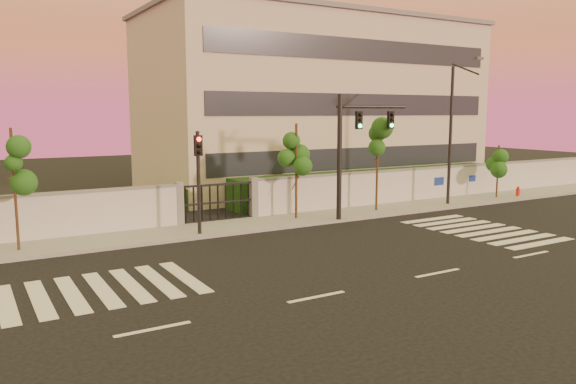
# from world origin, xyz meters

# --- Properties ---
(ground) EXTENTS (120.00, 120.00, 0.00)m
(ground) POSITION_xyz_m (0.00, 0.00, 0.00)
(ground) COLOR black
(ground) RESTS_ON ground
(sidewalk) EXTENTS (60.00, 3.00, 0.15)m
(sidewalk) POSITION_xyz_m (0.00, 10.50, 0.07)
(sidewalk) COLOR gray
(sidewalk) RESTS_ON ground
(perimeter_wall) EXTENTS (60.00, 0.36, 2.20)m
(perimeter_wall) POSITION_xyz_m (0.10, 12.00, 1.07)
(perimeter_wall) COLOR silver
(perimeter_wall) RESTS_ON ground
(hedge_row) EXTENTS (41.00, 4.25, 1.80)m
(hedge_row) POSITION_xyz_m (1.17, 14.74, 0.82)
(hedge_row) COLOR #163710
(hedge_row) RESTS_ON ground
(institutional_building) EXTENTS (24.40, 12.40, 12.25)m
(institutional_building) POSITION_xyz_m (9.00, 21.99, 6.16)
(institutional_building) COLOR beige
(institutional_building) RESTS_ON ground
(road_markings) EXTENTS (57.00, 7.62, 0.02)m
(road_markings) POSITION_xyz_m (-1.58, 3.76, 0.01)
(road_markings) COLOR silver
(road_markings) RESTS_ON ground
(street_tree_c) EXTENTS (1.38, 1.10, 4.92)m
(street_tree_c) POSITION_xyz_m (-12.18, 10.35, 3.62)
(street_tree_c) COLOR #382314
(street_tree_c) RESTS_ON ground
(street_tree_d) EXTENTS (1.56, 1.24, 4.95)m
(street_tree_d) POSITION_xyz_m (0.68, 10.52, 3.65)
(street_tree_d) COLOR #382314
(street_tree_d) RESTS_ON ground
(street_tree_e) EXTENTS (1.54, 1.22, 4.94)m
(street_tree_e) POSITION_xyz_m (5.75, 10.33, 3.64)
(street_tree_e) COLOR #382314
(street_tree_e) RESTS_ON ground
(street_tree_f) EXTENTS (1.32, 1.05, 3.45)m
(street_tree_f) POSITION_xyz_m (15.40, 10.18, 2.54)
(street_tree_f) COLOR #382314
(street_tree_f) RESTS_ON ground
(traffic_signal_main) EXTENTS (4.03, 0.85, 6.40)m
(traffic_signal_main) POSITION_xyz_m (3.16, 9.14, 4.05)
(traffic_signal_main) COLOR black
(traffic_signal_main) RESTS_ON ground
(traffic_signal_secondary) EXTENTS (0.37, 0.35, 4.69)m
(traffic_signal_secondary) POSITION_xyz_m (-4.96, 9.51, 2.98)
(traffic_signal_secondary) COLOR black
(traffic_signal_secondary) RESTS_ON ground
(streetlight_east) EXTENTS (0.51, 2.04, 8.48)m
(streetlight_east) POSITION_xyz_m (10.79, 9.73, 4.58)
(streetlight_east) COLOR black
(streetlight_east) RESTS_ON ground
(fire_hydrant) EXTENTS (0.30, 0.29, 0.77)m
(fire_hydrant) POSITION_xyz_m (17.00, 9.82, 0.38)
(fire_hydrant) COLOR red
(fire_hydrant) RESTS_ON ground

